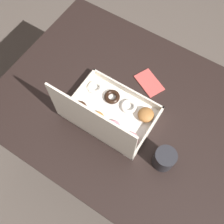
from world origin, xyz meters
The scene contains 5 objects.
ground_plane centered at (0.00, 0.00, 0.00)m, with size 8.00×8.00×0.00m, color #564C44.
dining_table centered at (0.00, 0.00, 0.60)m, with size 1.09×0.83×0.70m.
donut_box centered at (0.03, 0.10, 0.75)m, with size 0.35×0.26×0.27m.
coffee_mug centered at (-0.25, 0.13, 0.75)m, with size 0.08×0.08×0.09m.
paper_napkin centered at (-0.03, -0.15, 0.70)m, with size 0.15×0.13×0.01m.
Camera 1 is at (-0.22, 0.45, 1.70)m, focal length 42.00 mm.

